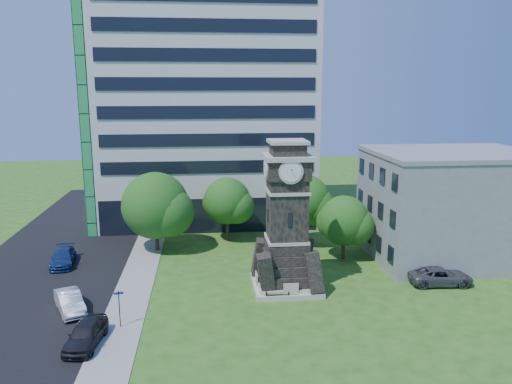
{
  "coord_description": "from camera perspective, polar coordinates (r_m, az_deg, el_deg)",
  "views": [
    {
      "loc": [
        -3.47,
        -36.35,
        16.26
      ],
      "look_at": [
        0.93,
        6.07,
        7.28
      ],
      "focal_mm": 35.0,
      "sensor_mm": 36.0,
      "label": 1
    }
  ],
  "objects": [
    {
      "name": "tree_nc",
      "position": [
        53.11,
        -3.26,
        -1.2
      ],
      "size": [
        5.48,
        4.99,
        6.92
      ],
      "rotation": [
        0.0,
        0.0,
        -0.32
      ],
      "color": "#332114",
      "rests_on": "ground"
    },
    {
      "name": "office_low",
      "position": [
        51.37,
        21.39,
        -1.37
      ],
      "size": [
        15.2,
        12.2,
        10.4
      ],
      "color": "gray",
      "rests_on": "ground"
    },
    {
      "name": "car_street_mid",
      "position": [
        40.11,
        -20.51,
        -11.66
      ],
      "size": [
        3.33,
        4.77,
        1.49
      ],
      "primitive_type": "imported",
      "rotation": [
        0.0,
        0.0,
        0.43
      ],
      "color": "#B4B7BD",
      "rests_on": "ground"
    },
    {
      "name": "office_tall",
      "position": [
        62.22,
        -5.76,
        9.96
      ],
      "size": [
        26.2,
        15.11,
        28.6
      ],
      "color": "silver",
      "rests_on": "ground"
    },
    {
      "name": "car_east_lot",
      "position": [
        45.14,
        20.31,
        -9.0
      ],
      "size": [
        5.44,
        2.78,
        1.47
      ],
      "primitive_type": "imported",
      "rotation": [
        0.0,
        0.0,
        1.5
      ],
      "color": "#4C4C51",
      "rests_on": "ground"
    },
    {
      "name": "ground",
      "position": [
        39.97,
        -0.44,
        -12.11
      ],
      "size": [
        160.0,
        160.0,
        0.0
      ],
      "primitive_type": "plane",
      "color": "#2E5819",
      "rests_on": "ground"
    },
    {
      "name": "sidewalk",
      "position": [
        44.83,
        -13.44,
        -9.68
      ],
      "size": [
        3.0,
        70.0,
        0.06
      ],
      "primitive_type": "cube",
      "color": "gray",
      "rests_on": "ground"
    },
    {
      "name": "park_bench",
      "position": [
        39.75,
        2.42,
        -11.47
      ],
      "size": [
        1.85,
        0.49,
        0.96
      ],
      "rotation": [
        0.0,
        0.0,
        0.03
      ],
      "color": "black",
      "rests_on": "ground"
    },
    {
      "name": "street_sign",
      "position": [
        36.21,
        -15.36,
        -12.32
      ],
      "size": [
        0.64,
        0.06,
        2.67
      ],
      "rotation": [
        0.0,
        0.0,
        0.18
      ],
      "color": "black",
      "rests_on": "ground"
    },
    {
      "name": "tree_east",
      "position": [
        48.34,
        10.1,
        -3.41
      ],
      "size": [
        5.3,
        4.82,
        6.22
      ],
      "rotation": [
        0.0,
        0.0,
        0.09
      ],
      "color": "#332114",
      "rests_on": "ground"
    },
    {
      "name": "tree_nw",
      "position": [
        50.78,
        -11.3,
        -1.73
      ],
      "size": [
        7.38,
        6.71,
        8.05
      ],
      "rotation": [
        0.0,
        0.0,
        0.24
      ],
      "color": "#332114",
      "rests_on": "ground"
    },
    {
      "name": "car_street_south",
      "position": [
        34.95,
        -18.87,
        -15.07
      ],
      "size": [
        2.4,
        4.8,
        1.57
      ],
      "primitive_type": "imported",
      "rotation": [
        0.0,
        0.0,
        -0.12
      ],
      "color": "black",
      "rests_on": "ground"
    },
    {
      "name": "clock_tower",
      "position": [
        40.41,
        3.52,
        -3.9
      ],
      "size": [
        5.4,
        5.4,
        12.22
      ],
      "color": "beige",
      "rests_on": "ground"
    },
    {
      "name": "street",
      "position": [
        46.74,
        -23.96,
        -9.52
      ],
      "size": [
        14.0,
        80.0,
        0.02
      ],
      "primitive_type": "cube",
      "color": "black",
      "rests_on": "ground"
    },
    {
      "name": "car_street_north",
      "position": [
        50.15,
        -21.19,
        -7.01
      ],
      "size": [
        2.58,
        5.1,
        1.42
      ],
      "primitive_type": "imported",
      "rotation": [
        0.0,
        0.0,
        0.12
      ],
      "color": "navy",
      "rests_on": "ground"
    },
    {
      "name": "tree_ne",
      "position": [
        51.51,
        5.61,
        -1.13
      ],
      "size": [
        5.84,
        5.31,
        7.56
      ],
      "rotation": [
        0.0,
        0.0,
        0.15
      ],
      "color": "#332114",
      "rests_on": "ground"
    }
  ]
}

